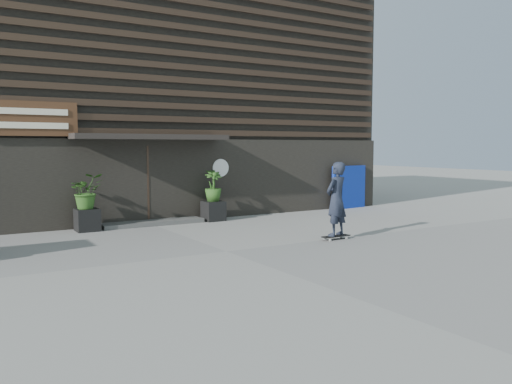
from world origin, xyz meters
TOP-DOWN VIEW (x-y plane):
  - ground at (0.00, 0.00)m, footprint 80.00×80.00m
  - entrance_step at (0.00, 4.60)m, footprint 3.00×0.80m
  - planter_pot_left at (-1.90, 4.40)m, footprint 0.60×0.60m
  - bamboo_left at (-1.90, 4.40)m, footprint 0.86×0.75m
  - planter_pot_right at (1.90, 4.40)m, footprint 0.60×0.60m
  - bamboo_right at (1.90, 4.40)m, footprint 0.54×0.54m
  - blue_tarp at (7.62, 4.70)m, footprint 1.67×0.32m
  - building at (-0.00, 9.96)m, footprint 18.00×11.00m
  - skateboarder at (2.98, -0.11)m, footprint 0.78×0.60m

SIDE VIEW (x-z plane):
  - ground at x=0.00m, z-range 0.00..0.00m
  - entrance_step at x=0.00m, z-range 0.00..0.12m
  - planter_pot_left at x=-1.90m, z-range 0.00..0.60m
  - planter_pot_right at x=1.90m, z-range 0.00..0.60m
  - blue_tarp at x=7.62m, z-range 0.00..1.57m
  - skateboarder at x=2.98m, z-range 0.04..1.95m
  - bamboo_left at x=-1.90m, z-range 0.60..1.56m
  - bamboo_right at x=1.90m, z-range 0.60..1.56m
  - building at x=0.00m, z-range -0.01..7.99m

